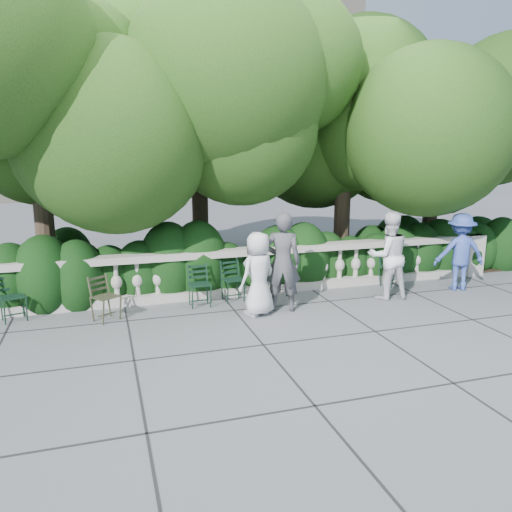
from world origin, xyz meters
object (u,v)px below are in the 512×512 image
object	(u,v)px
chair_a	(17,323)
person_woman_grey	(282,262)
person_businessman	(258,274)
chair_d	(236,303)
chair_f	(396,287)
chair_b	(202,308)
person_casual_man	(388,256)
chair_c	(280,298)
chair_weathered	(112,322)
person_older_blue	(460,252)

from	to	relation	value
chair_a	person_woman_grey	distance (m)	4.92
person_businessman	person_woman_grey	bearing A→B (deg)	167.64
chair_d	chair_a	bearing A→B (deg)	172.98
chair_f	person_woman_grey	size ratio (longest dim) A/B	0.44
chair_a	chair_b	bearing A→B (deg)	-21.29
chair_d	person_casual_man	size ratio (longest dim) A/B	0.47
chair_c	chair_a	bearing A→B (deg)	164.70
chair_f	chair_weathered	bearing A→B (deg)	159.09
chair_c	person_casual_man	bearing A→B (deg)	-33.19
person_businessman	person_casual_man	world-z (taller)	person_casual_man
chair_b	chair_weathered	xyz separation A→B (m)	(-1.69, -0.30, 0.00)
chair_f	person_casual_man	distance (m)	1.29
chair_a	chair_f	world-z (taller)	same
chair_a	person_businessman	bearing A→B (deg)	-29.51
chair_c	person_businessman	world-z (taller)	person_businessman
chair_a	person_businessman	distance (m)	4.41
chair_b	person_older_blue	bearing A→B (deg)	-4.11
chair_b	chair_d	xyz separation A→B (m)	(0.73, 0.15, 0.00)
chair_a	person_businessman	xyz separation A→B (m)	(4.26, -0.84, 0.78)
person_woman_grey	chair_a	bearing A→B (deg)	11.93
chair_d	chair_f	size ratio (longest dim) A/B	1.00
chair_b	person_businessman	xyz separation A→B (m)	(0.94, -0.67, 0.78)
chair_b	person_businessman	distance (m)	1.40
chair_b	chair_f	xyz separation A→B (m)	(4.46, 0.20, 0.00)
person_businessman	person_older_blue	size ratio (longest dim) A/B	0.93
chair_c	person_businessman	bearing A→B (deg)	-146.23
chair_f	person_businessman	world-z (taller)	person_businessman
person_businessman	person_older_blue	xyz separation A→B (m)	(4.71, 0.32, 0.06)
chair_weathered	person_casual_man	xyz separation A→B (m)	(5.50, -0.16, 0.90)
chair_b	person_woman_grey	bearing A→B (deg)	-21.70
chair_d	person_businessman	bearing A→B (deg)	-82.03
chair_a	chair_b	xyz separation A→B (m)	(3.32, -0.17, 0.00)
chair_f	chair_b	bearing A→B (deg)	157.01
chair_a	chair_c	distance (m)	5.01
chair_d	person_older_blue	distance (m)	5.02
chair_b	person_older_blue	distance (m)	5.73
person_casual_man	chair_b	bearing A→B (deg)	-1.06
chair_a	chair_b	size ratio (longest dim) A/B	1.00
chair_b	person_casual_man	size ratio (longest dim) A/B	0.47
chair_b	chair_weathered	size ratio (longest dim) A/B	1.00
chair_a	person_older_blue	distance (m)	9.03
chair_weathered	person_businessman	world-z (taller)	person_businessman
chair_a	person_older_blue	world-z (taller)	person_older_blue
chair_weathered	chair_b	bearing A→B (deg)	-24.27
chair_b	chair_c	xyz separation A→B (m)	(1.69, 0.21, 0.00)
person_casual_man	chair_d	bearing A→B (deg)	-5.37
chair_c	chair_weathered	bearing A→B (deg)	172.82
person_older_blue	chair_b	bearing A→B (deg)	11.05
person_businessman	person_casual_man	xyz separation A→B (m)	(2.86, 0.21, 0.11)
person_woman_grey	person_older_blue	xyz separation A→B (m)	(4.20, 0.21, -0.11)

